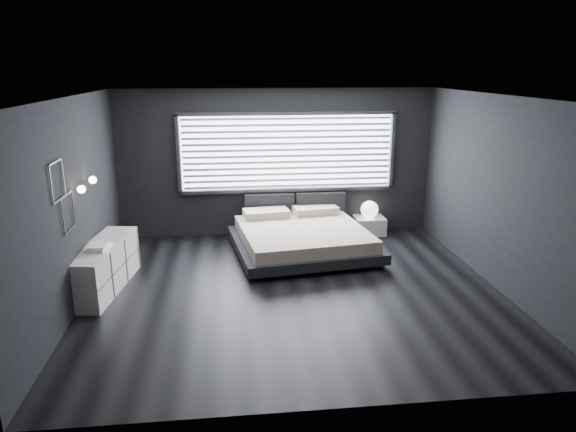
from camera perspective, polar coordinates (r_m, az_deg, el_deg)
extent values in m
plane|color=black|center=(7.66, 0.72, -8.26)|extent=(6.00, 6.00, 0.00)
plane|color=white|center=(6.98, 0.80, 13.13)|extent=(6.00, 6.00, 0.00)
cube|color=black|center=(9.87, -1.24, 5.88)|extent=(6.00, 0.04, 2.80)
cube|color=black|center=(4.61, 5.05, -6.56)|extent=(6.00, 0.04, 2.80)
cube|color=black|center=(7.45, -22.80, 1.14)|extent=(0.04, 5.50, 2.80)
cube|color=black|center=(8.12, 22.27, 2.38)|extent=(0.04, 5.50, 2.80)
cube|color=white|center=(9.83, -0.07, 7.09)|extent=(4.00, 0.02, 1.38)
cube|color=#47474C|center=(9.79, -12.09, 6.69)|extent=(0.06, 0.08, 1.48)
cube|color=#47474C|center=(10.23, 11.47, 7.13)|extent=(0.06, 0.08, 1.48)
cube|color=#47474C|center=(9.71, -0.05, 11.32)|extent=(4.14, 0.08, 0.06)
cube|color=#47474C|center=(9.94, -0.05, 2.91)|extent=(4.14, 0.08, 0.06)
cube|color=silver|center=(9.77, -0.03, 7.03)|extent=(3.94, 0.03, 1.32)
cube|color=black|center=(9.93, -2.08, 1.03)|extent=(0.96, 0.16, 0.52)
cube|color=black|center=(10.05, 3.62, 1.20)|extent=(0.96, 0.16, 0.52)
cylinder|color=silver|center=(7.44, -22.49, 2.74)|extent=(0.10, 0.02, 0.02)
sphere|color=#FFE5B7|center=(7.42, -21.97, 2.76)|extent=(0.11, 0.11, 0.11)
cylinder|color=silver|center=(8.00, -21.37, 3.75)|extent=(0.10, 0.02, 0.02)
sphere|color=#FFE5B7|center=(7.98, -20.88, 3.77)|extent=(0.11, 0.11, 0.11)
cube|color=#47474C|center=(6.79, -24.46, 5.47)|extent=(0.01, 0.46, 0.02)
cube|color=#47474C|center=(6.88, -24.02, 1.71)|extent=(0.01, 0.46, 0.02)
cube|color=#47474C|center=(7.05, -23.70, 3.99)|extent=(0.01, 0.02, 0.46)
cube|color=#47474C|center=(6.62, -24.82, 3.14)|extent=(0.01, 0.02, 0.46)
cube|color=#47474C|center=(7.12, -23.43, 2.14)|extent=(0.01, 0.46, 0.02)
cube|color=#47474C|center=(7.23, -23.02, -1.39)|extent=(0.01, 0.46, 0.02)
cube|color=#47474C|center=(7.38, -22.74, 0.85)|extent=(0.01, 0.02, 0.46)
cube|color=#47474C|center=(6.96, -23.74, -0.16)|extent=(0.01, 0.02, 0.46)
cube|color=black|center=(8.07, -3.57, -6.64)|extent=(0.14, 0.14, 0.09)
cube|color=black|center=(8.64, 9.80, -5.27)|extent=(0.14, 0.14, 0.09)
cube|color=black|center=(9.74, -5.58, -2.58)|extent=(0.14, 0.14, 0.09)
cube|color=black|center=(10.22, 5.72, -1.68)|extent=(0.14, 0.14, 0.09)
cube|color=black|center=(9.07, 1.64, -3.12)|extent=(2.63, 2.54, 0.17)
cube|color=#B4A18D|center=(9.00, 1.65, -1.97)|extent=(2.36, 2.36, 0.21)
cube|color=beige|center=(9.61, -2.45, 0.32)|extent=(0.89, 0.56, 0.14)
cube|color=beige|center=(9.85, 3.02, 0.70)|extent=(0.89, 0.56, 0.14)
cube|color=silver|center=(10.24, 9.03, -1.04)|extent=(0.58, 0.48, 0.34)
sphere|color=white|center=(10.10, 9.04, 0.72)|extent=(0.34, 0.34, 0.34)
cube|color=silver|center=(8.06, -19.74, -5.31)|extent=(0.73, 1.80, 0.70)
cube|color=#47474C|center=(7.97, -18.08, -5.39)|extent=(0.25, 1.71, 0.68)
cube|color=white|center=(7.75, -20.32, -3.30)|extent=(0.33, 0.40, 0.04)
cube|color=white|center=(7.72, -20.31, -3.09)|extent=(0.26, 0.33, 0.03)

